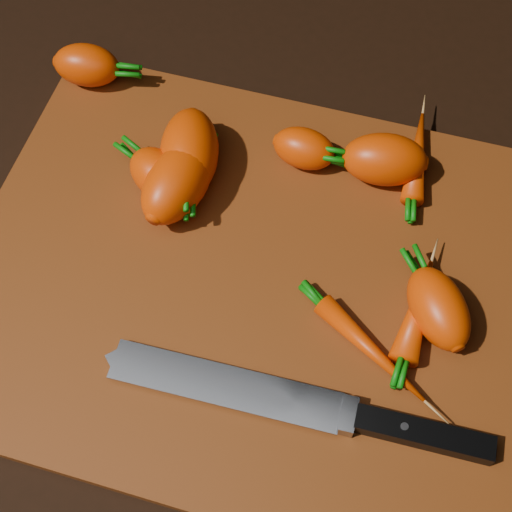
# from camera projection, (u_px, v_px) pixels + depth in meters

# --- Properties ---
(ground) EXTENTS (2.00, 2.00, 0.01)m
(ground) POSITION_uv_depth(u_px,v_px,m) (253.00, 284.00, 0.63)
(ground) COLOR black
(cutting_board) EXTENTS (0.50, 0.40, 0.01)m
(cutting_board) POSITION_uv_depth(u_px,v_px,m) (253.00, 279.00, 0.62)
(cutting_board) COLOR #622B0C
(cutting_board) RESTS_ON ground
(carrot_0) EXTENTS (0.07, 0.05, 0.04)m
(carrot_0) POSITION_uv_depth(u_px,v_px,m) (87.00, 65.00, 0.70)
(carrot_0) COLOR #E63B00
(carrot_0) RESTS_ON cutting_board
(carrot_1) EXTENTS (0.08, 0.07, 0.04)m
(carrot_1) POSITION_uv_depth(u_px,v_px,m) (160.00, 175.00, 0.64)
(carrot_1) COLOR #E63B00
(carrot_1) RESTS_ON cutting_board
(carrot_2) EXTENTS (0.08, 0.10, 0.05)m
(carrot_2) POSITION_uv_depth(u_px,v_px,m) (189.00, 152.00, 0.65)
(carrot_2) COLOR #E63B00
(carrot_2) RESTS_ON cutting_board
(carrot_3) EXTENTS (0.07, 0.10, 0.05)m
(carrot_3) POSITION_uv_depth(u_px,v_px,m) (177.00, 182.00, 0.63)
(carrot_3) COLOR #E63B00
(carrot_3) RESTS_ON cutting_board
(carrot_4) EXTENTS (0.08, 0.06, 0.05)m
(carrot_4) POSITION_uv_depth(u_px,v_px,m) (385.00, 160.00, 0.65)
(carrot_4) COLOR #E63B00
(carrot_4) RESTS_ON cutting_board
(carrot_5) EXTENTS (0.06, 0.04, 0.04)m
(carrot_5) POSITION_uv_depth(u_px,v_px,m) (304.00, 148.00, 0.66)
(carrot_5) COLOR #E63B00
(carrot_5) RESTS_ON cutting_board
(carrot_6) EXTENTS (0.08, 0.09, 0.04)m
(carrot_6) POSITION_uv_depth(u_px,v_px,m) (438.00, 308.00, 0.58)
(carrot_6) COLOR #E63B00
(carrot_6) RESTS_ON cutting_board
(carrot_7) EXTENTS (0.03, 0.10, 0.02)m
(carrot_7) POSITION_uv_depth(u_px,v_px,m) (417.00, 156.00, 0.66)
(carrot_7) COLOR #E63B00
(carrot_7) RESTS_ON cutting_board
(carrot_8) EXTENTS (0.11, 0.08, 0.02)m
(carrot_8) POSITION_uv_depth(u_px,v_px,m) (372.00, 350.00, 0.57)
(carrot_8) COLOR #E63B00
(carrot_8) RESTS_ON cutting_board
(carrot_9) EXTENTS (0.03, 0.10, 0.02)m
(carrot_9) POSITION_uv_depth(u_px,v_px,m) (418.00, 310.00, 0.59)
(carrot_9) COLOR #E63B00
(carrot_9) RESTS_ON cutting_board
(knife) EXTENTS (0.30, 0.04, 0.02)m
(knife) POSITION_uv_depth(u_px,v_px,m) (248.00, 391.00, 0.56)
(knife) COLOR gray
(knife) RESTS_ON cutting_board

